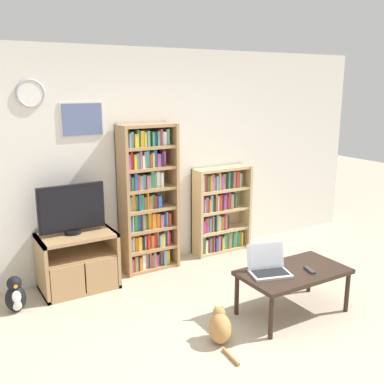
{
  "coord_description": "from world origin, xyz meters",
  "views": [
    {
      "loc": [
        -2.14,
        -2.53,
        2.19
      ],
      "look_at": [
        0.12,
        1.27,
        1.12
      ],
      "focal_mm": 42.0,
      "sensor_mm": 36.0,
      "label": 1
    }
  ],
  "objects_px": {
    "laptop": "(268,266)",
    "cat": "(220,327)",
    "television": "(72,209)",
    "bookshelf_short": "(219,210)",
    "tv_stand": "(78,261)",
    "coffee_table": "(293,275)",
    "bookshelf_tall": "(146,200)",
    "remote_near_laptop": "(310,270)",
    "penguin_figurine": "(16,296)"
  },
  "relations": [
    {
      "from": "laptop",
      "to": "cat",
      "type": "height_order",
      "value": "laptop"
    },
    {
      "from": "television",
      "to": "bookshelf_short",
      "type": "bearing_deg",
      "value": 3.9
    },
    {
      "from": "tv_stand",
      "to": "coffee_table",
      "type": "relative_size",
      "value": 0.76
    },
    {
      "from": "coffee_table",
      "to": "cat",
      "type": "xyz_separation_m",
      "value": [
        -0.89,
        -0.06,
        -0.26
      ]
    },
    {
      "from": "tv_stand",
      "to": "bookshelf_tall",
      "type": "height_order",
      "value": "bookshelf_tall"
    },
    {
      "from": "remote_near_laptop",
      "to": "penguin_figurine",
      "type": "xyz_separation_m",
      "value": [
        -2.44,
        1.5,
        -0.29
      ]
    },
    {
      "from": "television",
      "to": "bookshelf_tall",
      "type": "xyz_separation_m",
      "value": [
        0.91,
        0.1,
        -0.04
      ]
    },
    {
      "from": "tv_stand",
      "to": "cat",
      "type": "height_order",
      "value": "tv_stand"
    },
    {
      "from": "coffee_table",
      "to": "cat",
      "type": "distance_m",
      "value": 0.93
    },
    {
      "from": "remote_near_laptop",
      "to": "television",
      "type": "bearing_deg",
      "value": 152.53
    },
    {
      "from": "penguin_figurine",
      "to": "television",
      "type": "bearing_deg",
      "value": 18.79
    },
    {
      "from": "bookshelf_short",
      "to": "laptop",
      "type": "distance_m",
      "value": 1.78
    },
    {
      "from": "coffee_table",
      "to": "remote_near_laptop",
      "type": "height_order",
      "value": "remote_near_laptop"
    },
    {
      "from": "bookshelf_tall",
      "to": "penguin_figurine",
      "type": "relative_size",
      "value": 4.74
    },
    {
      "from": "remote_near_laptop",
      "to": "cat",
      "type": "distance_m",
      "value": 1.06
    },
    {
      "from": "bookshelf_short",
      "to": "bookshelf_tall",
      "type": "bearing_deg",
      "value": -178.24
    },
    {
      "from": "television",
      "to": "laptop",
      "type": "bearing_deg",
      "value": -47.79
    },
    {
      "from": "television",
      "to": "bookshelf_tall",
      "type": "bearing_deg",
      "value": 6.38
    },
    {
      "from": "television",
      "to": "penguin_figurine",
      "type": "relative_size",
      "value": 1.91
    },
    {
      "from": "tv_stand",
      "to": "remote_near_laptop",
      "type": "xyz_separation_m",
      "value": [
        1.75,
        -1.69,
        0.14
      ]
    },
    {
      "from": "tv_stand",
      "to": "remote_near_laptop",
      "type": "distance_m",
      "value": 2.43
    },
    {
      "from": "television",
      "to": "laptop",
      "type": "distance_m",
      "value": 2.12
    },
    {
      "from": "remote_near_laptop",
      "to": "cat",
      "type": "xyz_separation_m",
      "value": [
        -1.01,
        0.03,
        -0.32
      ]
    },
    {
      "from": "cat",
      "to": "bookshelf_tall",
      "type": "bearing_deg",
      "value": 111.67
    },
    {
      "from": "bookshelf_tall",
      "to": "cat",
      "type": "height_order",
      "value": "bookshelf_tall"
    },
    {
      "from": "television",
      "to": "remote_near_laptop",
      "type": "relative_size",
      "value": 4.25
    },
    {
      "from": "bookshelf_tall",
      "to": "bookshelf_short",
      "type": "distance_m",
      "value": 1.11
    },
    {
      "from": "bookshelf_tall",
      "to": "remote_near_laptop",
      "type": "xyz_separation_m",
      "value": [
        0.86,
        -1.82,
        -0.4
      ]
    },
    {
      "from": "tv_stand",
      "to": "penguin_figurine",
      "type": "bearing_deg",
      "value": -164.54
    },
    {
      "from": "bookshelf_tall",
      "to": "penguin_figurine",
      "type": "height_order",
      "value": "bookshelf_tall"
    },
    {
      "from": "coffee_table",
      "to": "remote_near_laptop",
      "type": "relative_size",
      "value": 6.32
    },
    {
      "from": "bookshelf_short",
      "to": "penguin_figurine",
      "type": "relative_size",
      "value": 3.09
    },
    {
      "from": "tv_stand",
      "to": "penguin_figurine",
      "type": "relative_size",
      "value": 2.17
    },
    {
      "from": "bookshelf_tall",
      "to": "tv_stand",
      "type": "bearing_deg",
      "value": -171.19
    },
    {
      "from": "tv_stand",
      "to": "coffee_table",
      "type": "distance_m",
      "value": 2.28
    },
    {
      "from": "laptop",
      "to": "television",
      "type": "bearing_deg",
      "value": 148.65
    },
    {
      "from": "laptop",
      "to": "remote_near_laptop",
      "type": "height_order",
      "value": "laptop"
    },
    {
      "from": "television",
      "to": "tv_stand",
      "type": "bearing_deg",
      "value": -54.62
    },
    {
      "from": "bookshelf_short",
      "to": "laptop",
      "type": "height_order",
      "value": "bookshelf_short"
    },
    {
      "from": "tv_stand",
      "to": "bookshelf_short",
      "type": "height_order",
      "value": "bookshelf_short"
    },
    {
      "from": "bookshelf_short",
      "to": "penguin_figurine",
      "type": "height_order",
      "value": "bookshelf_short"
    },
    {
      "from": "television",
      "to": "cat",
      "type": "bearing_deg",
      "value": -65.73
    },
    {
      "from": "laptop",
      "to": "cat",
      "type": "relative_size",
      "value": 0.81
    },
    {
      "from": "cat",
      "to": "penguin_figurine",
      "type": "height_order",
      "value": "penguin_figurine"
    },
    {
      "from": "bookshelf_short",
      "to": "tv_stand",
      "type": "bearing_deg",
      "value": -175.02
    },
    {
      "from": "cat",
      "to": "penguin_figurine",
      "type": "distance_m",
      "value": 2.04
    },
    {
      "from": "remote_near_laptop",
      "to": "cat",
      "type": "bearing_deg",
      "value": -165.18
    },
    {
      "from": "coffee_table",
      "to": "remote_near_laptop",
      "type": "xyz_separation_m",
      "value": [
        0.12,
        -0.09,
        0.06
      ]
    },
    {
      "from": "coffee_table",
      "to": "laptop",
      "type": "distance_m",
      "value": 0.28
    },
    {
      "from": "tv_stand",
      "to": "laptop",
      "type": "height_order",
      "value": "laptop"
    }
  ]
}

